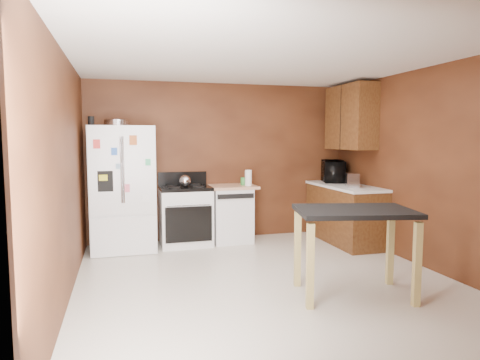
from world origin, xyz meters
name	(u,v)px	position (x,y,z in m)	size (l,w,h in m)	color
floor	(266,281)	(0.00, 0.00, 0.00)	(4.50, 4.50, 0.00)	beige
ceiling	(267,57)	(0.00, 0.00, 2.50)	(4.50, 4.50, 0.00)	white
wall_back	(221,162)	(0.00, 2.25, 1.25)	(4.20, 4.20, 0.00)	#5E3118
wall_front	(388,200)	(0.00, -2.25, 1.25)	(4.20, 4.20, 0.00)	#5E3118
wall_left	(65,176)	(-2.10, 0.00, 1.25)	(4.50, 4.50, 0.00)	#5E3118
wall_right	(426,168)	(2.10, 0.00, 1.25)	(4.50, 4.50, 0.00)	#5E3118
roasting_pan	(117,123)	(-1.61, 1.91, 1.84)	(0.36, 0.36, 0.09)	silver
pen_cup	(91,121)	(-1.95, 1.78, 1.86)	(0.08, 0.08, 0.13)	black
kettle	(185,181)	(-0.65, 1.83, 0.99)	(0.18, 0.18, 0.18)	silver
paper_towel	(248,178)	(0.33, 1.83, 1.01)	(0.11, 0.11, 0.25)	white
green_canister	(244,181)	(0.30, 1.97, 0.95)	(0.11, 0.11, 0.12)	green
toaster	(352,180)	(1.74, 1.15, 1.01)	(0.18, 0.29, 0.21)	silver
microwave	(333,172)	(1.84, 1.94, 1.06)	(0.59, 0.40, 0.33)	black
refrigerator	(123,189)	(-1.55, 1.86, 0.90)	(0.90, 0.80, 1.80)	white
gas_range	(185,215)	(-0.64, 1.92, 0.46)	(0.76, 0.68, 1.10)	white
dishwasher	(231,213)	(0.08, 1.95, 0.45)	(0.78, 0.63, 0.89)	white
right_cabinets	(346,184)	(1.84, 1.48, 0.91)	(0.63, 1.58, 2.45)	brown
island	(354,223)	(0.72, -0.66, 0.76)	(1.29, 1.00, 0.91)	black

